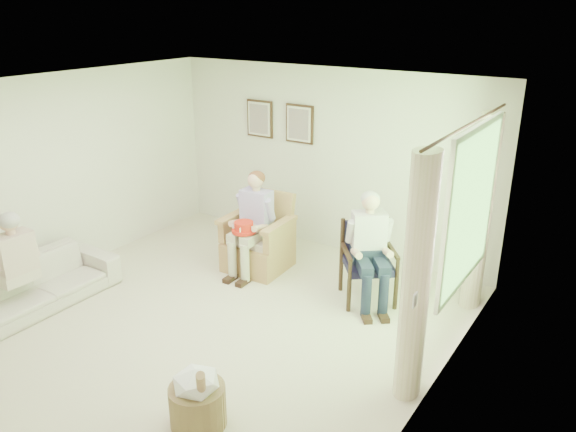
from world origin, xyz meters
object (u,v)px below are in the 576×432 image
Objects in this scene: hatbox at (197,397)px; sofa at (36,284)px; wicker_armchair at (259,245)px; wood_armchair at (372,259)px; red_hat at (244,228)px; person_wicker at (253,216)px; person_sofa at (10,260)px; person_dark at (367,242)px.

sofa is at bearing 170.85° from hatbox.
wicker_armchair is 2.79m from sofa.
red_hat is (-1.61, -0.42, 0.18)m from wood_armchair.
red_hat reaches higher than hatbox.
person_sofa is (-1.58, -2.41, -0.09)m from person_wicker.
wood_armchair is at bearing -0.08° from wicker_armchair.
person_sofa is at bearing 180.00° from sofa.
sofa is 3.00m from hatbox.
sofa is (-3.20, -2.38, -0.23)m from wood_armchair.
sofa is 3.93m from person_dark.
red_hat is at bearing 119.38° from hatbox.
wood_armchair reaches higher than sofa.
person_dark reaches higher than red_hat.
person_dark is 4.27× the size of red_hat.
hatbox is at bearing -60.62° from red_hat.
red_hat is at bearing 155.85° from wood_armchair.
wood_armchair is 2.87m from hatbox.
person_wicker is 1.62m from person_dark.
person_dark is (1.62, -0.08, 0.46)m from wicker_armchair.
wicker_armchair is 1.10× the size of wood_armchair.
person_dark is at bearing -128.75° from wood_armchair.
wood_armchair is 0.49× the size of sofa.
person_sofa is at bearing -124.61° from wicker_armchair.
red_hat is (-1.61, -0.26, -0.09)m from person_dark.
wood_armchair reaches higher than hatbox.
wood_armchair is 0.76× the size of person_sofa.
wood_armchair reaches higher than red_hat.
person_wicker is at bearing -36.16° from sofa.
hatbox is at bearing 86.82° from person_sofa.
sofa is at bearing -129.15° from red_hat.
person_sofa is at bearing -126.04° from person_wicker.
red_hat is at bearing -89.27° from person_wicker.
wicker_armchair reaches higher than wood_armchair.
hatbox reaches higher than sofa.
person_sofa is 3.00m from hatbox.
person_wicker is (-1.62, -0.21, 0.27)m from wood_armchair.
hatbox is (1.37, -2.44, -0.42)m from red_hat.
person_dark reaches higher than wicker_armchair.
person_dark is 1.90× the size of hatbox.
sofa is 6.04× the size of red_hat.
person_sofa is at bearing 178.91° from person_dark.
person_sofa is at bearing 175.61° from hatbox.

